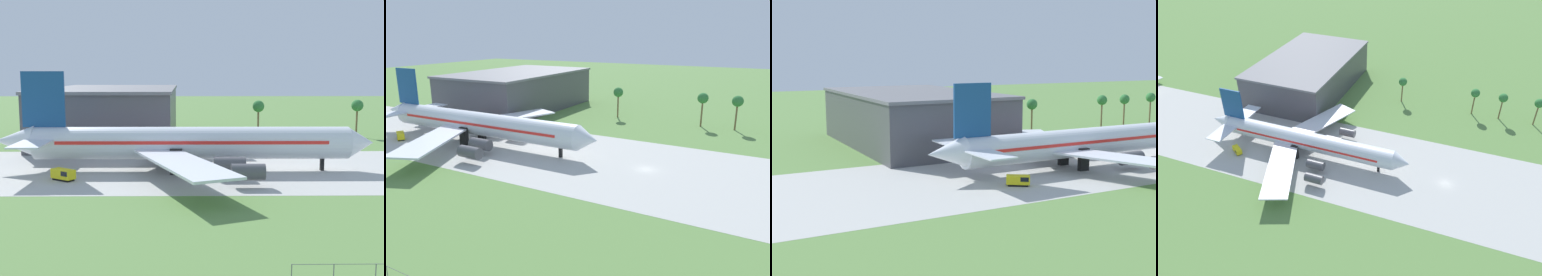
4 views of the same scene
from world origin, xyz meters
The scene contains 6 objects.
ground_plane centered at (0.00, 0.00, 0.00)m, with size 600.00×600.00×0.00m, color #5B8442.
taxiway_strip centered at (0.00, 0.00, 0.01)m, with size 320.00×44.00×0.02m.
jet_airliner centered at (-50.17, -1.79, 5.69)m, with size 76.76×61.84×20.16m.
baggage_tug centered at (-72.71, -10.48, 1.16)m, with size 5.00×4.26×2.13m.
terminal_building centered at (-71.81, 46.48, 7.68)m, with size 36.72×61.20×15.33m.
palm_tree_row centered at (17.92, 49.33, 9.16)m, with size 88.09×3.60×12.34m.
Camera 4 is at (4.94, -97.26, 80.11)m, focal length 35.00 mm.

